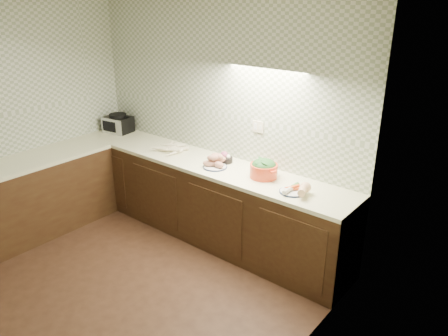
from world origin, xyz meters
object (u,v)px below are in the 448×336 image
Objects in this scene: parsnip_pile at (172,149)px; onion_bowl at (225,158)px; toaster_oven at (118,124)px; veg_plate at (298,189)px; dutch_oven at (264,168)px; sweet_potato_plate at (215,162)px.

onion_bowl is (0.68, 0.14, 0.01)m from parsnip_pile.
toaster_oven reaches higher than parsnip_pile.
veg_plate is at bearing -10.34° from onion_bowl.
toaster_oven is 1.24× the size of veg_plate.
sweet_potato_plate is at bearing -150.30° from dutch_oven.
dutch_oven is (0.56, -0.08, 0.05)m from onion_bowl.
sweet_potato_plate is at bearing -86.60° from onion_bowl.
parsnip_pile is at bearing 176.45° from sweet_potato_plate.
parsnip_pile is 1.34× the size of veg_plate.
sweet_potato_plate is 1.65× the size of onion_bowl.
dutch_oven is at bearing 10.36° from sweet_potato_plate.
toaster_oven is at bearing -162.05° from dutch_oven.
dutch_oven is at bearing -8.07° from onion_bowl.
sweet_potato_plate reaches higher than parsnip_pile.
veg_plate reaches higher than parsnip_pile.
parsnip_pile is 1.24m from dutch_oven.
onion_bowl is at bearing 11.34° from parsnip_pile.
onion_bowl is 0.52× the size of veg_plate.
onion_bowl is at bearing -168.73° from dutch_oven.
toaster_oven is at bearing -179.30° from onion_bowl.
parsnip_pile is at bearing -14.77° from toaster_oven.
parsnip_pile is at bearing -168.66° from onion_bowl.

